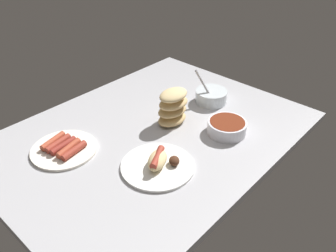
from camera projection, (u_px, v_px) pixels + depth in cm
name	position (u px, v px, depth cm)	size (l,w,h in cm)	color
ground_plane	(152.00, 135.00, 136.40)	(120.00, 90.00, 3.00)	#B2B2B7
bread_stack	(173.00, 107.00, 137.46)	(14.22, 10.54, 14.40)	tan
plate_hotdog_assembled	(158.00, 164.00, 117.35)	(25.21, 25.21, 5.61)	white
plate_sausages	(64.00, 148.00, 125.22)	(23.76, 23.76, 3.42)	white
bowl_chili	(227.00, 127.00, 133.73)	(15.06, 15.06, 5.11)	white
bowl_coleslaw	(211.00, 96.00, 153.57)	(14.01, 14.01, 15.66)	silver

